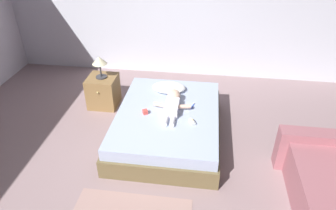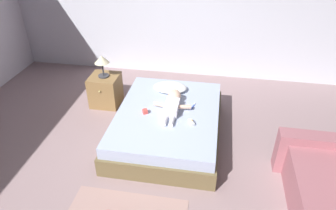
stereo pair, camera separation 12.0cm
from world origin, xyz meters
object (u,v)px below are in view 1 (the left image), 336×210
at_px(lamp, 99,62).
at_px(baby_bottle, 192,121).
at_px(baby, 172,104).
at_px(toothbrush, 193,106).
at_px(pillow, 169,87).
at_px(nightstand, 103,91).
at_px(bed, 168,123).
at_px(toy_block, 145,112).

height_order(lamp, baby_bottle, lamp).
relative_size(baby, toothbrush, 4.74).
height_order(pillow, nightstand, pillow).
height_order(baby, toothbrush, baby).
relative_size(bed, baby, 2.67).
bearing_deg(nightstand, lamp, 90.00).
bearing_deg(baby, pillow, 103.30).
height_order(bed, pillow, pillow).
relative_size(baby, lamp, 2.02).
bearing_deg(toothbrush, toy_block, -156.17).
xyz_separation_m(baby, toy_block, (-0.34, -0.18, -0.04)).
bearing_deg(baby_bottle, baby, 133.21).
distance_m(pillow, nightstand, 1.09).
distance_m(pillow, lamp, 1.11).
bearing_deg(baby_bottle, pillow, 117.10).
height_order(toy_block, baby_bottle, baby_bottle).
xyz_separation_m(toothbrush, baby_bottle, (0.02, -0.40, 0.02)).
distance_m(baby, nightstand, 1.33).
bearing_deg(pillow, bed, -83.27).
xyz_separation_m(pillow, baby_bottle, (0.41, -0.80, -0.02)).
bearing_deg(nightstand, baby_bottle, -31.01).
height_order(baby, baby_bottle, baby).
distance_m(bed, baby, 0.29).
distance_m(nightstand, baby_bottle, 1.73).
height_order(toothbrush, nightstand, nightstand).
bearing_deg(baby, nightstand, 154.09).
relative_size(baby, toy_block, 8.50).
xyz_separation_m(pillow, lamp, (-1.06, 0.09, 0.31)).
distance_m(baby, baby_bottle, 0.43).
relative_size(toothbrush, nightstand, 0.30).
bearing_deg(toy_block, lamp, 138.10).
distance_m(baby, lamp, 1.34).
distance_m(baby, toy_block, 0.39).
bearing_deg(baby_bottle, toothbrush, 92.80).
height_order(nightstand, lamp, lamp).
bearing_deg(nightstand, baby, -25.91).
distance_m(bed, toy_block, 0.39).
bearing_deg(bed, pillow, 96.73).
xyz_separation_m(pillow, nightstand, (-1.06, 0.09, -0.20)).
xyz_separation_m(bed, baby_bottle, (0.34, -0.23, 0.23)).
bearing_deg(nightstand, toothbrush, -18.33).
distance_m(bed, lamp, 1.42).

